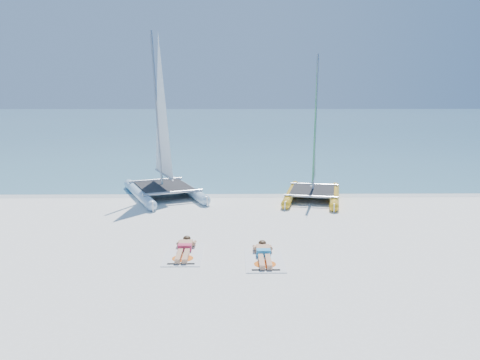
{
  "coord_description": "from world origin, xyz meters",
  "views": [
    {
      "loc": [
        -1.15,
        -14.25,
        4.27
      ],
      "look_at": [
        -0.97,
        1.2,
        1.42
      ],
      "focal_mm": 35.0,
      "sensor_mm": 36.0,
      "label": 1
    }
  ],
  "objects_px": {
    "catamaran_blue": "(162,146)",
    "sunbather_b": "(264,253)",
    "towel_a": "(184,254)",
    "towel_b": "(264,260)",
    "catamaran_yellow": "(314,151)",
    "sunbather_a": "(185,248)"
  },
  "relations": [
    {
      "from": "towel_b",
      "to": "sunbather_b",
      "type": "distance_m",
      "value": 0.22
    },
    {
      "from": "sunbather_a",
      "to": "sunbather_b",
      "type": "xyz_separation_m",
      "value": [
        2.13,
        -0.45,
        0.0
      ]
    },
    {
      "from": "catamaran_yellow",
      "to": "sunbather_a",
      "type": "bearing_deg",
      "value": -111.31
    },
    {
      "from": "catamaran_blue",
      "to": "towel_a",
      "type": "height_order",
      "value": "catamaran_blue"
    },
    {
      "from": "towel_a",
      "to": "sunbather_b",
      "type": "relative_size",
      "value": 1.07
    },
    {
      "from": "sunbather_a",
      "to": "sunbather_b",
      "type": "bearing_deg",
      "value": -11.79
    },
    {
      "from": "towel_b",
      "to": "sunbather_b",
      "type": "bearing_deg",
      "value": 90.0
    },
    {
      "from": "towel_b",
      "to": "towel_a",
      "type": "bearing_deg",
      "value": 168.21
    },
    {
      "from": "catamaran_yellow",
      "to": "towel_a",
      "type": "xyz_separation_m",
      "value": [
        -4.68,
        -7.17,
        -1.91
      ]
    },
    {
      "from": "catamaran_yellow",
      "to": "towel_a",
      "type": "height_order",
      "value": "catamaran_yellow"
    },
    {
      "from": "towel_a",
      "to": "sunbather_b",
      "type": "xyz_separation_m",
      "value": [
        2.13,
        -0.25,
        0.11
      ]
    },
    {
      "from": "catamaran_blue",
      "to": "towel_a",
      "type": "distance_m",
      "value": 7.92
    },
    {
      "from": "catamaran_blue",
      "to": "sunbather_b",
      "type": "relative_size",
      "value": 4.15
    },
    {
      "from": "towel_a",
      "to": "sunbather_b",
      "type": "height_order",
      "value": "sunbather_b"
    },
    {
      "from": "catamaran_yellow",
      "to": "sunbather_a",
      "type": "relative_size",
      "value": 3.54
    },
    {
      "from": "towel_a",
      "to": "sunbather_b",
      "type": "distance_m",
      "value": 2.15
    },
    {
      "from": "catamaran_blue",
      "to": "sunbather_b",
      "type": "xyz_separation_m",
      "value": [
        3.8,
        -7.7,
        -2.02
      ]
    },
    {
      "from": "towel_a",
      "to": "towel_b",
      "type": "distance_m",
      "value": 2.18
    },
    {
      "from": "towel_a",
      "to": "catamaran_blue",
      "type": "bearing_deg",
      "value": 102.61
    },
    {
      "from": "towel_b",
      "to": "sunbather_a",
      "type": "bearing_deg",
      "value": 163.37
    },
    {
      "from": "catamaran_blue",
      "to": "sunbather_b",
      "type": "bearing_deg",
      "value": -86.31
    },
    {
      "from": "catamaran_blue",
      "to": "catamaran_yellow",
      "type": "distance_m",
      "value": 6.35
    }
  ]
}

